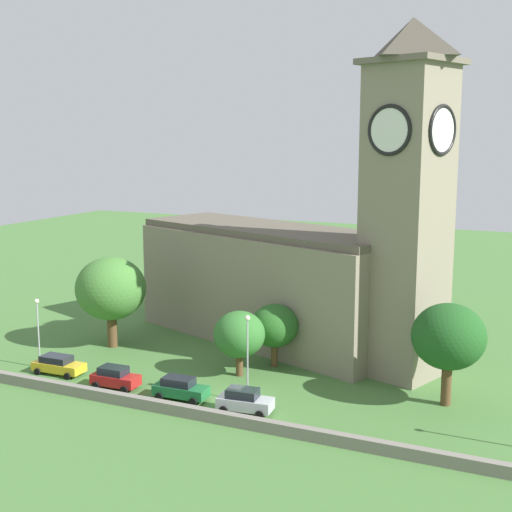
{
  "coord_description": "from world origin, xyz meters",
  "views": [
    {
      "loc": [
        24.34,
        -48.6,
        21.19
      ],
      "look_at": [
        -0.69,
        6.12,
        10.82
      ],
      "focal_mm": 49.09,
      "sensor_mm": 36.0,
      "label": 1
    }
  ],
  "objects_px": {
    "tree_by_tower": "(275,326)",
    "streetlamp_west_mid": "(247,344)",
    "car_silver": "(245,401)",
    "tree_riverside_west": "(239,334)",
    "car_yellow": "(58,365)",
    "streetlamp_west_end": "(38,321)",
    "church": "(298,266)",
    "car_red": "(115,377)",
    "car_green": "(180,388)",
    "tree_riverside_east": "(449,337)",
    "tree_churchyard": "(111,289)"
  },
  "relations": [
    {
      "from": "church",
      "to": "tree_riverside_east",
      "type": "relative_size",
      "value": 4.29
    },
    {
      "from": "car_green",
      "to": "streetlamp_west_mid",
      "type": "xyz_separation_m",
      "value": [
        5.15,
        1.91,
        3.83
      ]
    },
    {
      "from": "tree_churchyard",
      "to": "tree_riverside_west",
      "type": "height_order",
      "value": "tree_churchyard"
    },
    {
      "from": "tree_churchyard",
      "to": "car_red",
      "type": "bearing_deg",
      "value": -52.99
    },
    {
      "from": "car_green",
      "to": "streetlamp_west_mid",
      "type": "bearing_deg",
      "value": 20.39
    },
    {
      "from": "car_yellow",
      "to": "streetlamp_west_mid",
      "type": "xyz_separation_m",
      "value": [
        18.32,
        1.15,
        3.9
      ]
    },
    {
      "from": "car_green",
      "to": "tree_churchyard",
      "type": "bearing_deg",
      "value": 144.86
    },
    {
      "from": "car_yellow",
      "to": "tree_by_tower",
      "type": "distance_m",
      "value": 19.87
    },
    {
      "from": "tree_riverside_west",
      "to": "tree_by_tower",
      "type": "distance_m",
      "value": 4.08
    },
    {
      "from": "car_yellow",
      "to": "car_green",
      "type": "relative_size",
      "value": 1.06
    },
    {
      "from": "car_red",
      "to": "tree_riverside_east",
      "type": "relative_size",
      "value": 0.51
    },
    {
      "from": "car_green",
      "to": "streetlamp_west_end",
      "type": "bearing_deg",
      "value": 174.77
    },
    {
      "from": "car_red",
      "to": "tree_by_tower",
      "type": "xyz_separation_m",
      "value": [
        10.08,
        10.86,
        2.95
      ]
    },
    {
      "from": "church",
      "to": "streetlamp_west_mid",
      "type": "bearing_deg",
      "value": -83.38
    },
    {
      "from": "streetlamp_west_end",
      "to": "tree_riverside_east",
      "type": "height_order",
      "value": "tree_riverside_east"
    },
    {
      "from": "tree_by_tower",
      "to": "tree_churchyard",
      "type": "bearing_deg",
      "value": -176.32
    },
    {
      "from": "tree_churchyard",
      "to": "church",
      "type": "bearing_deg",
      "value": 25.63
    },
    {
      "from": "tree_riverside_west",
      "to": "tree_riverside_east",
      "type": "bearing_deg",
      "value": 2.03
    },
    {
      "from": "tree_by_tower",
      "to": "car_yellow",
      "type": "bearing_deg",
      "value": -149.35
    },
    {
      "from": "car_yellow",
      "to": "streetlamp_west_mid",
      "type": "relative_size",
      "value": 0.68
    },
    {
      "from": "streetlamp_west_mid",
      "to": "tree_by_tower",
      "type": "relative_size",
      "value": 1.21
    },
    {
      "from": "streetlamp_west_end",
      "to": "tree_churchyard",
      "type": "bearing_deg",
      "value": 74.94
    },
    {
      "from": "streetlamp_west_mid",
      "to": "car_silver",
      "type": "bearing_deg",
      "value": -70.36
    },
    {
      "from": "streetlamp_west_mid",
      "to": "tree_riverside_west",
      "type": "relative_size",
      "value": 1.21
    },
    {
      "from": "streetlamp_west_end",
      "to": "tree_riverside_west",
      "type": "xyz_separation_m",
      "value": [
        17.78,
        5.69,
        -0.59
      ]
    },
    {
      "from": "streetlamp_west_mid",
      "to": "tree_by_tower",
      "type": "xyz_separation_m",
      "value": [
        -1.42,
        8.86,
        -0.87
      ]
    },
    {
      "from": "tree_by_tower",
      "to": "streetlamp_west_mid",
      "type": "bearing_deg",
      "value": -80.86
    },
    {
      "from": "car_yellow",
      "to": "streetlamp_west_end",
      "type": "xyz_separation_m",
      "value": [
        -2.74,
        0.69,
        3.54
      ]
    },
    {
      "from": "car_silver",
      "to": "tree_riverside_east",
      "type": "bearing_deg",
      "value": 30.35
    },
    {
      "from": "car_red",
      "to": "car_green",
      "type": "relative_size",
      "value": 0.91
    },
    {
      "from": "church",
      "to": "car_red",
      "type": "xyz_separation_m",
      "value": [
        -9.66,
        -17.9,
        -7.39
      ]
    },
    {
      "from": "tree_churchyard",
      "to": "tree_riverside_east",
      "type": "relative_size",
      "value": 1.12
    },
    {
      "from": "car_silver",
      "to": "tree_churchyard",
      "type": "bearing_deg",
      "value": 153.03
    },
    {
      "from": "car_red",
      "to": "car_green",
      "type": "distance_m",
      "value": 6.36
    },
    {
      "from": "tree_churchyard",
      "to": "tree_riverside_west",
      "type": "xyz_separation_m",
      "value": [
        15.57,
        -2.51,
        -2.2
      ]
    },
    {
      "from": "church",
      "to": "streetlamp_west_end",
      "type": "relative_size",
      "value": 5.44
    },
    {
      "from": "church",
      "to": "car_green",
      "type": "distance_m",
      "value": 19.57
    },
    {
      "from": "church",
      "to": "car_silver",
      "type": "distance_m",
      "value": 19.78
    },
    {
      "from": "car_yellow",
      "to": "car_red",
      "type": "bearing_deg",
      "value": -7.15
    },
    {
      "from": "tree_churchyard",
      "to": "tree_riverside_east",
      "type": "distance_m",
      "value": 33.61
    },
    {
      "from": "streetlamp_west_mid",
      "to": "tree_churchyard",
      "type": "bearing_deg",
      "value": 157.69
    },
    {
      "from": "car_red",
      "to": "car_green",
      "type": "height_order",
      "value": "car_red"
    },
    {
      "from": "car_yellow",
      "to": "car_green",
      "type": "xyz_separation_m",
      "value": [
        13.17,
        -0.76,
        0.07
      ]
    },
    {
      "from": "tree_riverside_east",
      "to": "streetlamp_west_end",
      "type": "bearing_deg",
      "value": -169.97
    },
    {
      "from": "car_silver",
      "to": "tree_riverside_west",
      "type": "xyz_separation_m",
      "value": [
        -4.09,
        7.5,
        2.84
      ]
    },
    {
      "from": "car_green",
      "to": "car_red",
      "type": "bearing_deg",
      "value": -179.16
    },
    {
      "from": "car_yellow",
      "to": "streetlamp_west_end",
      "type": "distance_m",
      "value": 4.53
    },
    {
      "from": "car_red",
      "to": "tree_churchyard",
      "type": "relative_size",
      "value": 0.45
    },
    {
      "from": "tree_by_tower",
      "to": "tree_riverside_west",
      "type": "bearing_deg",
      "value": -117.08
    },
    {
      "from": "church",
      "to": "tree_riverside_west",
      "type": "xyz_separation_m",
      "value": [
        -1.44,
        -10.67,
        -4.52
      ]
    }
  ]
}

